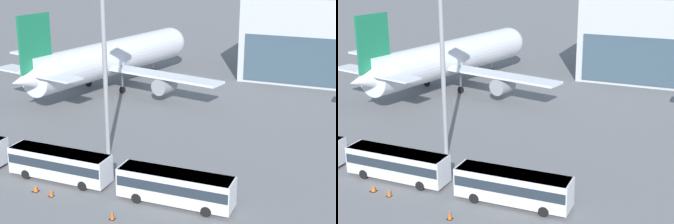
% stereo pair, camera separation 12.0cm
% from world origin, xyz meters
% --- Properties ---
extents(airliner_at_gate_near, '(43.38, 40.94, 14.11)m').
position_xyz_m(airliner_at_gate_near, '(-23.14, 43.69, 5.09)').
color(airliner_at_gate_near, silver).
rests_on(airliner_at_gate_near, ground_plane).
extents(shuttle_bus_1, '(11.09, 2.80, 3.18)m').
position_xyz_m(shuttle_bus_1, '(-10.45, 9.99, 1.87)').
color(shuttle_bus_1, silver).
rests_on(shuttle_bus_1, ground_plane).
extents(shuttle_bus_2, '(11.09, 2.81, 3.18)m').
position_xyz_m(shuttle_bus_2, '(2.46, 9.69, 1.87)').
color(shuttle_bus_2, silver).
rests_on(shuttle_bus_2, ground_plane).
extents(floodlight_mast, '(2.49, 2.49, 23.39)m').
position_xyz_m(floodlight_mast, '(-9.24, 17.94, 15.90)').
color(floodlight_mast, gray).
rests_on(floodlight_mast, ground_plane).
extents(traffic_cone_0, '(0.50, 0.50, 0.79)m').
position_xyz_m(traffic_cone_0, '(-9.17, 6.48, 0.39)').
color(traffic_cone_0, black).
rests_on(traffic_cone_0, ground_plane).
extents(traffic_cone_1, '(0.63, 0.63, 0.61)m').
position_xyz_m(traffic_cone_1, '(-11.23, 6.77, 0.30)').
color(traffic_cone_1, black).
rests_on(traffic_cone_1, ground_plane).
extents(traffic_cone_2, '(0.49, 0.49, 0.82)m').
position_xyz_m(traffic_cone_2, '(-1.64, 4.87, 0.40)').
color(traffic_cone_2, black).
rests_on(traffic_cone_2, ground_plane).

